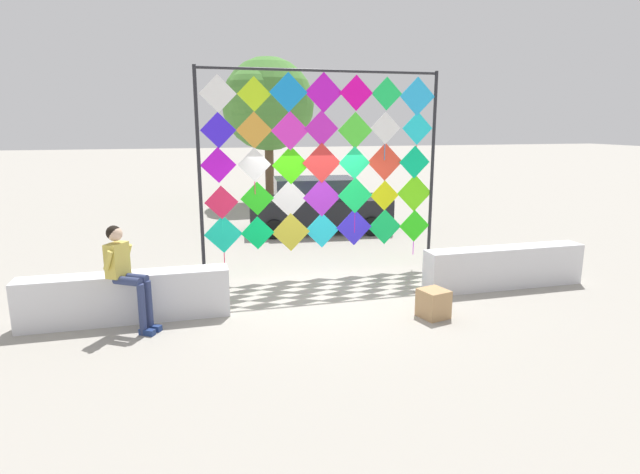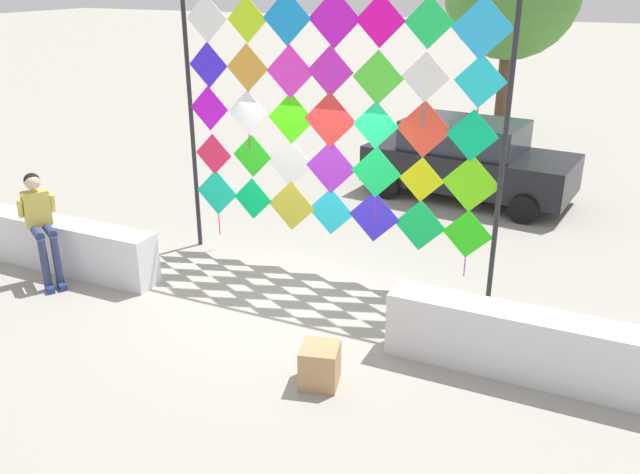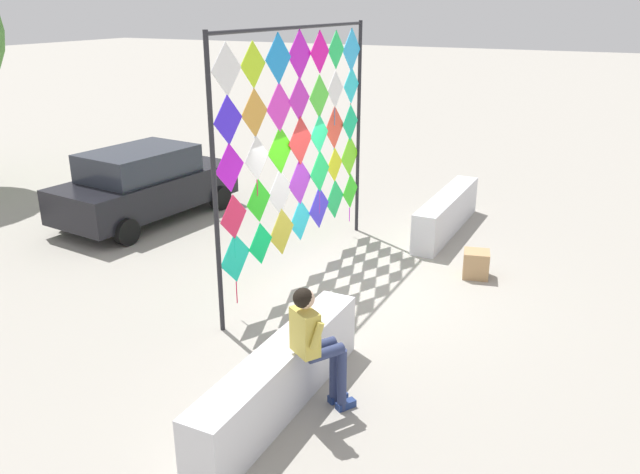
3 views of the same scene
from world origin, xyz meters
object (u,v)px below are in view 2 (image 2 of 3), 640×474
Objects in this scene: seated_vendor at (40,220)px; parked_car at (468,159)px; kite_display_rack at (333,115)px; cardboard_box_large at (320,365)px.

parked_car is at bearing 54.21° from seated_vendor.
parked_car is (1.03, 4.41, -1.62)m from kite_display_rack.
cardboard_box_large is at bearing -8.31° from seated_vendor.
seated_vendor is at bearing -149.93° from kite_display_rack.
kite_display_rack is at bearing -103.19° from parked_car.
seated_vendor is 4.90m from cardboard_box_large.
kite_display_rack reaches higher than parked_car.
parked_car is at bearing 76.81° from kite_display_rack.
cardboard_box_large is at bearing -89.44° from parked_car.
kite_display_rack is at bearing 30.07° from seated_vendor.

